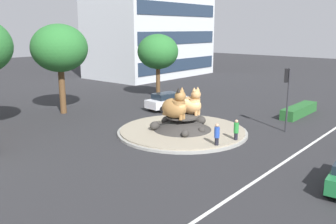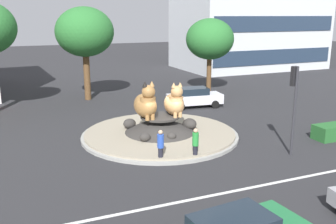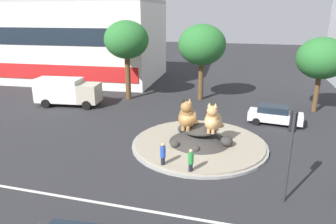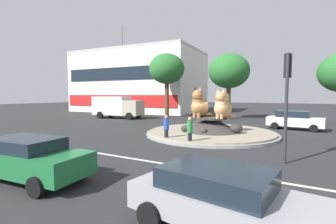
# 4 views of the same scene
# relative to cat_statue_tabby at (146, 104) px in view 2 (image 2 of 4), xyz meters

# --- Properties ---
(ground_plane) EXTENTS (160.00, 160.00, 0.00)m
(ground_plane) POSITION_rel_cat_statue_tabby_xyz_m (0.93, 0.06, -2.19)
(ground_plane) COLOR #28282B
(lane_centreline) EXTENTS (112.00, 0.20, 0.01)m
(lane_centreline) POSITION_rel_cat_statue_tabby_xyz_m (0.93, -8.41, -2.19)
(lane_centreline) COLOR silver
(lane_centreline) RESTS_ON ground
(roundabout_island) EXTENTS (9.85, 9.85, 1.34)m
(roundabout_island) POSITION_rel_cat_statue_tabby_xyz_m (0.93, 0.08, -1.74)
(roundabout_island) COLOR gray
(roundabout_island) RESTS_ON ground
(cat_statue_tabby) EXTENTS (1.47, 2.38, 2.34)m
(cat_statue_tabby) POSITION_rel_cat_statue_tabby_xyz_m (0.00, 0.00, 0.00)
(cat_statue_tabby) COLOR #9E703D
(cat_statue_tabby) RESTS_ON roundabout_island
(cat_statue_calico) EXTENTS (1.53, 2.23, 2.16)m
(cat_statue_calico) POSITION_rel_cat_statue_tabby_xyz_m (1.87, -0.10, -0.07)
(cat_statue_calico) COLOR tan
(cat_statue_calico) RESTS_ON roundabout_island
(traffic_light_mast) EXTENTS (0.32, 0.46, 4.86)m
(traffic_light_mast) POSITION_rel_cat_statue_tabby_xyz_m (6.35, -5.67, 1.20)
(traffic_light_mast) COLOR #2D2D33
(traffic_light_mast) RESTS_ON ground
(broadleaf_tree_behind_island) EXTENTS (4.57, 4.57, 7.17)m
(broadleaf_tree_behind_island) POSITION_rel_cat_statue_tabby_xyz_m (10.42, 11.11, 3.01)
(broadleaf_tree_behind_island) COLOR brown
(broadleaf_tree_behind_island) RESTS_ON ground
(second_tree_near_tower) EXTENTS (5.07, 5.07, 8.19)m
(second_tree_near_tower) POSITION_rel_cat_statue_tabby_xyz_m (-1.14, 12.65, 3.79)
(second_tree_near_tower) COLOR brown
(second_tree_near_tower) RESTS_ON ground
(pedestrian_green_shirt) EXTENTS (0.33, 0.33, 1.73)m
(pedestrian_green_shirt) POSITION_rel_cat_statue_tabby_xyz_m (1.17, -4.43, -1.27)
(pedestrian_green_shirt) COLOR black
(pedestrian_green_shirt) RESTS_ON ground
(pedestrian_blue_shirt) EXTENTS (0.35, 0.35, 1.76)m
(pedestrian_blue_shirt) POSITION_rel_cat_statue_tabby_xyz_m (-0.66, -4.06, -1.26)
(pedestrian_blue_shirt) COLOR black
(pedestrian_blue_shirt) RESTS_ON ground
(sedan_on_far_lane) EXTENTS (4.67, 2.35, 1.64)m
(sedan_on_far_lane) POSITION_rel_cat_statue_tabby_xyz_m (6.44, 6.32, -1.34)
(sedan_on_far_lane) COLOR silver
(sedan_on_far_lane) RESTS_ON ground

